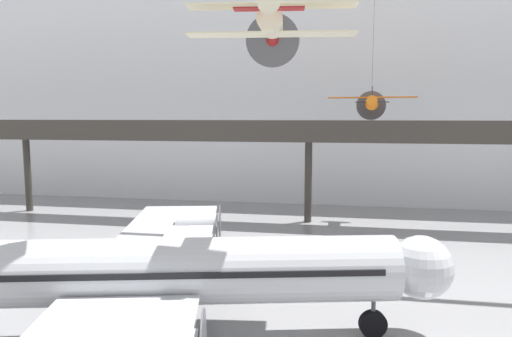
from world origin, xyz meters
name	(u,v)px	position (x,y,z in m)	size (l,w,h in m)	color
hangar_back_wall	(315,88)	(0.00, 39.30, 13.52)	(140.00, 3.00, 27.04)	silver
mezzanine_walkway	(308,138)	(0.00, 27.94, 8.25)	(110.00, 3.20, 9.90)	#38332D
airliner_silver_main	(115,274)	(-7.05, 3.38, 3.28)	(30.89, 35.60, 9.04)	#B7BABF
suspended_plane_cream_biplane	(271,22)	(-0.79, 8.72, 15.03)	(8.86, 7.24, 9.37)	beige
suspended_plane_orange_highwing	(372,102)	(5.75, 28.93, 11.55)	(8.09, 6.60, 12.43)	orange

